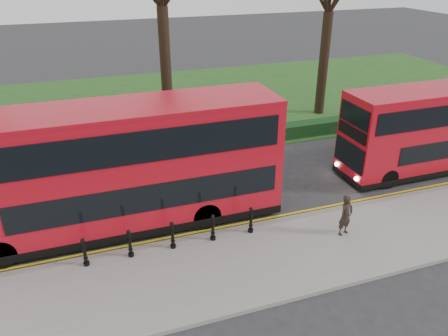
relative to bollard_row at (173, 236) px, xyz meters
name	(u,v)px	position (x,y,z in m)	size (l,w,h in m)	color
ground	(176,228)	(0.42, 1.35, -0.65)	(120.00, 120.00, 0.00)	#28282B
pavement	(198,276)	(0.42, -1.65, -0.57)	(60.00, 4.00, 0.15)	gray
kerb	(183,241)	(0.42, 0.35, -0.57)	(60.00, 0.25, 0.16)	slate
grass_verge	(124,109)	(0.42, 16.35, -0.62)	(60.00, 18.00, 0.06)	#1D4717
hedge	(145,151)	(0.42, 8.15, -0.25)	(60.00, 0.90, 0.80)	black
yellow_line_outer	(181,238)	(0.42, 0.65, -0.64)	(60.00, 0.10, 0.01)	yellow
yellow_line_inner	(179,235)	(0.42, 0.85, -0.64)	(60.00, 0.10, 0.01)	yellow
bollard_row	(173,236)	(0.00, 0.00, 0.00)	(6.03, 0.15, 1.00)	black
bus_lead	(119,170)	(-1.38, 2.22, 1.75)	(11.96, 2.75, 4.76)	#B30E1B
bus_rear	(443,128)	(13.69, 2.40, 1.39)	(10.17, 2.34, 4.05)	#B30E1B
pedestrian	(346,215)	(6.14, -1.23, 0.29)	(0.58, 0.38, 1.59)	black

